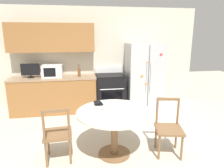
% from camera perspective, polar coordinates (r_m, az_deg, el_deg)
% --- Properties ---
extents(ground_plane, '(14.00, 14.00, 0.00)m').
position_cam_1_polar(ground_plane, '(3.32, 1.71, -21.14)').
color(ground_plane, beige).
extents(back_wall, '(5.20, 0.44, 2.60)m').
position_cam_1_polar(back_wall, '(5.29, -6.86, 8.72)').
color(back_wall, beige).
rests_on(back_wall, ground_plane).
extents(kitchen_counter, '(2.07, 0.64, 0.90)m').
position_cam_1_polar(kitchen_counter, '(5.21, -16.04, -2.90)').
color(kitchen_counter, '#936033').
rests_on(kitchen_counter, ground_plane).
extents(refrigerator, '(0.89, 0.74, 1.70)m').
position_cam_1_polar(refrigerator, '(5.27, 9.08, 2.16)').
color(refrigerator, '#B2B5BA').
rests_on(refrigerator, ground_plane).
extents(oven_range, '(0.71, 0.68, 1.08)m').
position_cam_1_polar(oven_range, '(5.19, -0.58, -2.20)').
color(oven_range, black).
rests_on(oven_range, ground_plane).
extents(microwave, '(0.47, 0.39, 0.30)m').
position_cam_1_polar(microwave, '(5.11, -16.63, 3.63)').
color(microwave, white).
rests_on(microwave, kitchen_counter).
extents(countertop_tv, '(0.43, 0.16, 0.34)m').
position_cam_1_polar(countertop_tv, '(5.17, -22.31, 3.70)').
color(countertop_tv, black).
rests_on(countertop_tv, kitchen_counter).
extents(counter_bottle, '(0.07, 0.07, 0.30)m').
position_cam_1_polar(counter_bottle, '(4.99, -9.39, 3.40)').
color(counter_bottle, brown).
rests_on(counter_bottle, kitchen_counter).
extents(dining_table, '(1.19, 1.19, 0.75)m').
position_cam_1_polar(dining_table, '(3.19, 0.69, -10.25)').
color(dining_table, beige).
rests_on(dining_table, ground_plane).
extents(dining_chair_left, '(0.45, 0.45, 0.90)m').
position_cam_1_polar(dining_chair_left, '(3.23, -15.24, -13.76)').
color(dining_chair_left, brown).
rests_on(dining_chair_left, ground_plane).
extents(dining_chair_right, '(0.50, 0.50, 0.90)m').
position_cam_1_polar(dining_chair_right, '(3.43, 15.88, -12.10)').
color(dining_chair_right, brown).
rests_on(dining_chair_right, ground_plane).
extents(candle_glass, '(0.09, 0.09, 0.09)m').
position_cam_1_polar(candle_glass, '(3.12, 1.23, -7.06)').
color(candle_glass, silver).
rests_on(candle_glass, dining_table).
extents(folded_napkin, '(0.15, 0.08, 0.05)m').
position_cam_1_polar(folded_napkin, '(3.20, -3.14, -6.79)').
color(folded_napkin, silver).
rests_on(folded_napkin, dining_table).
extents(wallet, '(0.17, 0.17, 0.07)m').
position_cam_1_polar(wallet, '(3.39, -3.92, -5.58)').
color(wallet, black).
rests_on(wallet, dining_table).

